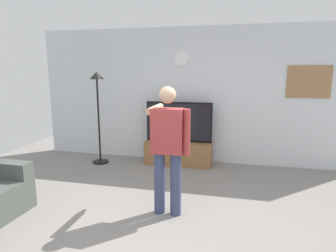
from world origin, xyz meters
TOP-DOWN VIEW (x-y plane):
  - ground_plane at (0.00, 0.00)m, footprint 8.40×8.40m
  - back_wall at (0.00, 2.95)m, footprint 6.40×0.10m
  - tv_stand at (-0.17, 2.60)m, footprint 1.32×0.44m
  - television at (-0.17, 2.65)m, footprint 1.31×0.07m
  - wall_clock at (-0.17, 2.89)m, footprint 0.28×0.03m
  - framed_picture at (2.19, 2.90)m, footprint 0.76×0.04m
  - floor_lamp at (-1.73, 2.33)m, footprint 0.32×0.32m
  - person_standing_nearer_lamp at (0.09, 0.59)m, footprint 0.57×0.78m

SIDE VIEW (x-z plane):
  - ground_plane at x=0.00m, z-range 0.00..0.00m
  - tv_stand at x=-0.17m, z-range 0.00..0.46m
  - television at x=-0.17m, z-range 0.46..1.25m
  - person_standing_nearer_lamp at x=0.09m, z-range 0.11..1.77m
  - floor_lamp at x=-1.73m, z-range 0.39..2.22m
  - back_wall at x=0.00m, z-range 0.00..2.70m
  - framed_picture at x=2.19m, z-range 1.36..1.95m
  - wall_clock at x=-0.17m, z-range 1.94..2.22m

